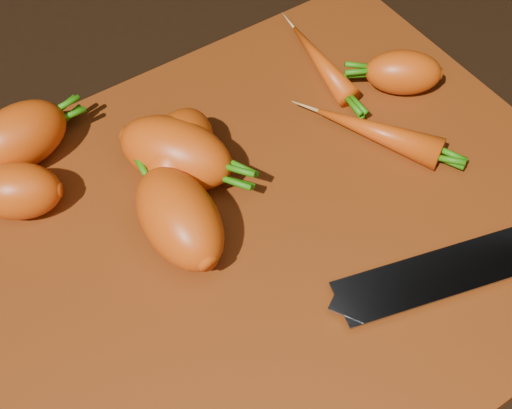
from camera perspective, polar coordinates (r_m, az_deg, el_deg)
ground at (r=0.55m, az=0.58°, el=-2.85°), size 2.00×2.00×0.01m
cutting_board at (r=0.54m, az=0.59°, el=-2.21°), size 0.50×0.40×0.01m
carrot_0 at (r=0.59m, az=-18.34°, el=5.20°), size 0.09×0.06×0.05m
carrot_1 at (r=0.56m, az=-18.50°, el=1.03°), size 0.08×0.07×0.04m
carrot_2 at (r=0.55m, az=-6.43°, el=4.13°), size 0.09×0.11×0.05m
carrot_3 at (r=0.51m, az=-6.14°, el=-1.07°), size 0.06×0.10×0.05m
carrot_4 at (r=0.56m, az=-6.13°, el=4.30°), size 0.09×0.09×0.05m
carrot_5 at (r=0.64m, az=11.70°, el=10.31°), size 0.08×0.07×0.04m
carrot_6 at (r=0.65m, az=5.19°, el=11.33°), size 0.04×0.10×0.02m
carrot_7 at (r=0.59m, az=9.71°, el=5.72°), size 0.08×0.11×0.03m
knife at (r=0.54m, az=18.84°, el=-3.93°), size 0.34×0.12×0.02m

